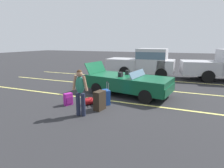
% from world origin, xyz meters
% --- Properties ---
extents(ground_plane, '(80.00, 80.00, 0.00)m').
position_xyz_m(ground_plane, '(0.00, 0.00, 0.00)').
color(ground_plane, '#28282B').
extents(lot_line_near, '(18.00, 0.12, 0.01)m').
position_xyz_m(lot_line_near, '(0.00, -1.26, 0.00)').
color(lot_line_near, '#EAE066').
rests_on(lot_line_near, ground_plane).
extents(lot_line_mid, '(18.00, 0.12, 0.01)m').
position_xyz_m(lot_line_mid, '(0.00, 1.44, 0.00)').
color(lot_line_mid, '#EAE066').
rests_on(lot_line_mid, ground_plane).
extents(lot_line_far, '(18.00, 0.12, 0.01)m').
position_xyz_m(lot_line_far, '(0.00, 4.14, 0.00)').
color(lot_line_far, '#EAE066').
rests_on(lot_line_far, ground_plane).
extents(convertible_car, '(4.41, 2.44, 1.51)m').
position_xyz_m(convertible_car, '(0.20, -0.03, 0.59)').
color(convertible_car, '#0F4C2D').
rests_on(convertible_car, ground_plane).
extents(suitcase_large_black, '(0.36, 0.52, 0.74)m').
position_xyz_m(suitcase_large_black, '(-0.38, -2.42, 0.37)').
color(suitcase_large_black, '#2D2319').
rests_on(suitcase_large_black, ground_plane).
extents(suitcase_medium_bright, '(0.45, 0.46, 0.96)m').
position_xyz_m(suitcase_medium_bright, '(-0.40, -1.74, 0.31)').
color(suitcase_medium_bright, '#1E479E').
rests_on(suitcase_medium_bright, ground_plane).
extents(suitcase_small_carryon, '(0.33, 0.39, 0.50)m').
position_xyz_m(suitcase_small_carryon, '(-1.82, -2.42, 0.25)').
color(suitcase_small_carryon, '#991E8C').
rests_on(suitcase_small_carryon, ground_plane).
extents(duffel_bag, '(0.61, 0.70, 0.34)m').
position_xyz_m(duffel_bag, '(-1.05, -2.04, 0.16)').
color(duffel_bag, red).
rests_on(duffel_bag, ground_plane).
extents(traveler_person, '(0.61, 0.24, 1.65)m').
position_xyz_m(traveler_person, '(-0.75, -3.19, 0.93)').
color(traveler_person, '#1E2338').
rests_on(traveler_person, ground_plane).
extents(parked_pickup_truck_far, '(5.01, 2.10, 2.10)m').
position_xyz_m(parked_pickup_truck_far, '(-0.21, 5.26, 1.11)').
color(parked_pickup_truck_far, '#B2B2B7').
rests_on(parked_pickup_truck_far, ground_plane).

